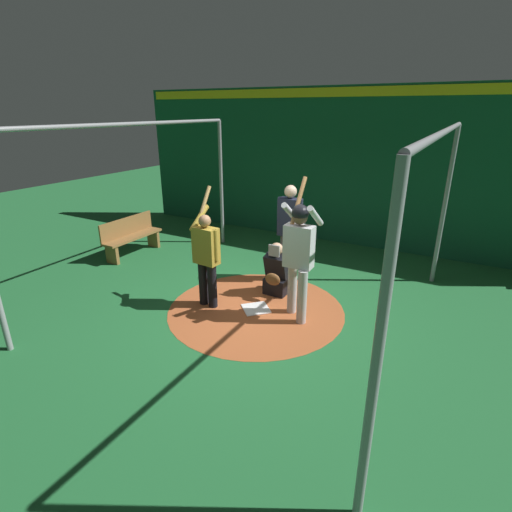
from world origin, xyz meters
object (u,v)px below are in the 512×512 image
home_plate (256,309)px  visitor (206,255)px  umpire (289,228)px  bench (131,236)px  batter (299,251)px  catcher (277,274)px

home_plate → visitor: bearing=-72.6°
umpire → bench: bearing=-82.8°
home_plate → visitor: (0.25, -0.79, 0.90)m
home_plate → batter: batter is taller
batter → catcher: size_ratio=2.24×
home_plate → catcher: catcher is taller
home_plate → bench: (-0.93, -3.75, 0.42)m
batter → bench: (-0.83, -4.44, -0.69)m
bench → home_plate: bearing=76.0°
batter → catcher: batter is taller
home_plate → visitor: size_ratio=0.21×
catcher → umpire: bearing=-172.6°
home_plate → bench: bearing=-104.0°
home_plate → batter: size_ratio=0.19×
home_plate → umpire: umpire is taller
catcher → umpire: size_ratio=0.53×
catcher → umpire: 0.97m
catcher → bench: (-0.23, -3.78, 0.06)m
batter → bench: batter is taller
umpire → bench: umpire is taller
umpire → bench: (0.46, -3.69, -0.61)m
home_plate → umpire: bearing=-177.6°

